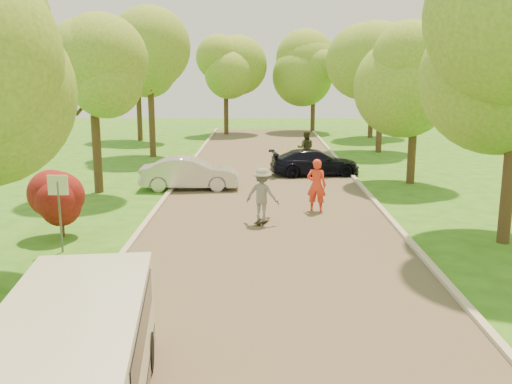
{
  "coord_description": "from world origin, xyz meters",
  "views": [
    {
      "loc": [
        -0.32,
        -11.08,
        4.92
      ],
      "look_at": [
        -0.44,
        5.95,
        1.3
      ],
      "focal_mm": 40.0,
      "sensor_mm": 36.0,
      "label": 1
    }
  ],
  "objects_px": {
    "silver_sedan": "(190,173)",
    "person_striped": "(316,185)",
    "person_olive": "(306,148)",
    "skateboarder": "(262,194)",
    "street_sign": "(59,197)",
    "longboard": "(262,221)",
    "minivan": "(72,368)",
    "dark_sedan": "(315,162)"
  },
  "relations": [
    {
      "from": "street_sign",
      "to": "silver_sedan",
      "type": "distance_m",
      "value": 9.02
    },
    {
      "from": "skateboarder",
      "to": "silver_sedan",
      "type": "bearing_deg",
      "value": -40.48
    },
    {
      "from": "minivan",
      "to": "person_striped",
      "type": "bearing_deg",
      "value": 63.36
    },
    {
      "from": "minivan",
      "to": "dark_sedan",
      "type": "height_order",
      "value": "minivan"
    },
    {
      "from": "street_sign",
      "to": "person_olive",
      "type": "bearing_deg",
      "value": 62.13
    },
    {
      "from": "minivan",
      "to": "skateboarder",
      "type": "height_order",
      "value": "skateboarder"
    },
    {
      "from": "longboard",
      "to": "skateboarder",
      "type": "xyz_separation_m",
      "value": [
        -0.0,
        0.0,
        0.89
      ]
    },
    {
      "from": "minivan",
      "to": "longboard",
      "type": "bearing_deg",
      "value": 69.67
    },
    {
      "from": "silver_sedan",
      "to": "person_striped",
      "type": "relative_size",
      "value": 2.17
    },
    {
      "from": "silver_sedan",
      "to": "dark_sedan",
      "type": "xyz_separation_m",
      "value": [
        5.6,
        3.38,
        -0.06
      ]
    },
    {
      "from": "longboard",
      "to": "street_sign",
      "type": "bearing_deg",
      "value": 49.62
    },
    {
      "from": "silver_sedan",
      "to": "skateboarder",
      "type": "xyz_separation_m",
      "value": [
        3.05,
        -5.57,
        0.31
      ]
    },
    {
      "from": "person_olive",
      "to": "street_sign",
      "type": "bearing_deg",
      "value": 66.62
    },
    {
      "from": "skateboarder",
      "to": "person_striped",
      "type": "distance_m",
      "value": 2.56
    },
    {
      "from": "skateboarder",
      "to": "person_striped",
      "type": "relative_size",
      "value": 0.92
    },
    {
      "from": "person_olive",
      "to": "minivan",
      "type": "bearing_deg",
      "value": 82.27
    },
    {
      "from": "street_sign",
      "to": "longboard",
      "type": "bearing_deg",
      "value": 28.82
    },
    {
      "from": "silver_sedan",
      "to": "longboard",
      "type": "distance_m",
      "value": 6.38
    },
    {
      "from": "silver_sedan",
      "to": "person_striped",
      "type": "bearing_deg",
      "value": -130.26
    },
    {
      "from": "street_sign",
      "to": "minivan",
      "type": "relative_size",
      "value": 0.43
    },
    {
      "from": "silver_sedan",
      "to": "skateboarder",
      "type": "distance_m",
      "value": 6.36
    },
    {
      "from": "person_striped",
      "to": "street_sign",
      "type": "bearing_deg",
      "value": 48.35
    },
    {
      "from": "person_olive",
      "to": "dark_sedan",
      "type": "bearing_deg",
      "value": 98.51
    },
    {
      "from": "street_sign",
      "to": "skateboarder",
      "type": "distance_m",
      "value": 6.36
    },
    {
      "from": "street_sign",
      "to": "person_olive",
      "type": "xyz_separation_m",
      "value": [
        7.89,
        14.93,
        -0.64
      ]
    },
    {
      "from": "silver_sedan",
      "to": "person_striped",
      "type": "distance_m",
      "value": 6.32
    },
    {
      "from": "silver_sedan",
      "to": "dark_sedan",
      "type": "bearing_deg",
      "value": -61.23
    },
    {
      "from": "street_sign",
      "to": "person_striped",
      "type": "xyz_separation_m",
      "value": [
        7.48,
        4.74,
        -0.61
      ]
    },
    {
      "from": "minivan",
      "to": "skateboarder",
      "type": "relative_size",
      "value": 2.91
    },
    {
      "from": "skateboarder",
      "to": "person_striped",
      "type": "height_order",
      "value": "person_striped"
    },
    {
      "from": "silver_sedan",
      "to": "person_olive",
      "type": "bearing_deg",
      "value": -42.86
    },
    {
      "from": "minivan",
      "to": "longboard",
      "type": "height_order",
      "value": "minivan"
    },
    {
      "from": "silver_sedan",
      "to": "longboard",
      "type": "xyz_separation_m",
      "value": [
        3.05,
        -5.57,
        -0.58
      ]
    },
    {
      "from": "silver_sedan",
      "to": "person_olive",
      "type": "xyz_separation_m",
      "value": [
        5.39,
        6.31,
        0.25
      ]
    },
    {
      "from": "dark_sedan",
      "to": "skateboarder",
      "type": "relative_size",
      "value": 2.46
    },
    {
      "from": "longboard",
      "to": "skateboarder",
      "type": "distance_m",
      "value": 0.89
    },
    {
      "from": "dark_sedan",
      "to": "person_olive",
      "type": "xyz_separation_m",
      "value": [
        -0.21,
        2.93,
        0.3
      ]
    },
    {
      "from": "skateboarder",
      "to": "person_olive",
      "type": "relative_size",
      "value": 0.94
    },
    {
      "from": "minivan",
      "to": "person_striped",
      "type": "xyz_separation_m",
      "value": [
        4.56,
        12.76,
        -0.01
      ]
    },
    {
      "from": "silver_sedan",
      "to": "person_olive",
      "type": "relative_size",
      "value": 2.23
    },
    {
      "from": "minivan",
      "to": "silver_sedan",
      "type": "distance_m",
      "value": 16.65
    },
    {
      "from": "street_sign",
      "to": "person_striped",
      "type": "distance_m",
      "value": 8.88
    }
  ]
}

